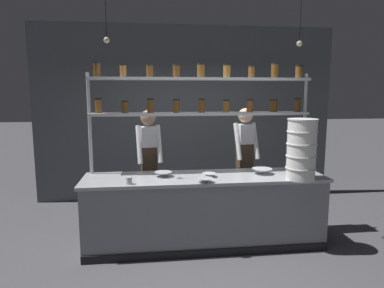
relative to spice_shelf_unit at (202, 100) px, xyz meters
The scene contains 13 objects.
ground_plane 1.91m from the spice_shelf_unit, 91.55° to the right, with size 40.00×40.00×0.00m, color #4C4C51.
back_wall 1.81m from the spice_shelf_unit, 90.29° to the left, with size 5.48×0.12×3.18m, color #4C5156.
prep_counter 1.46m from the spice_shelf_unit, 91.54° to the right, with size 3.08×0.76×0.92m.
spice_shelf_unit is the anchor object (origin of this frame).
chef_left 1.21m from the spice_shelf_unit, 149.79° to the left, with size 0.40×0.32×1.73m.
chef_center 1.23m from the spice_shelf_unit, 32.36° to the left, with size 0.39×0.32×1.75m.
container_stack 1.42m from the spice_shelf_unit, 29.24° to the right, with size 0.37×0.37×0.75m.
prep_bowl_near_left 1.01m from the spice_shelf_unit, 83.88° to the right, with size 0.18×0.18×0.05m.
prep_bowl_center_front 1.11m from the spice_shelf_unit, 151.44° to the right, with size 0.22×0.22×0.06m.
prep_bowl_center_back 1.14m from the spice_shelf_unit, 94.77° to the right, with size 0.19×0.19×0.05m.
prep_bowl_near_right 1.23m from the spice_shelf_unit, 21.81° to the right, with size 0.26×0.26×0.07m.
serving_cup_front 1.45m from the spice_shelf_unit, 147.24° to the right, with size 0.07×0.07×0.08m.
pendant_light_row 0.80m from the spice_shelf_unit, 89.85° to the right, with size 2.43×0.07×0.58m.
Camera 1 is at (-0.68, -4.21, 1.98)m, focal length 32.00 mm.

